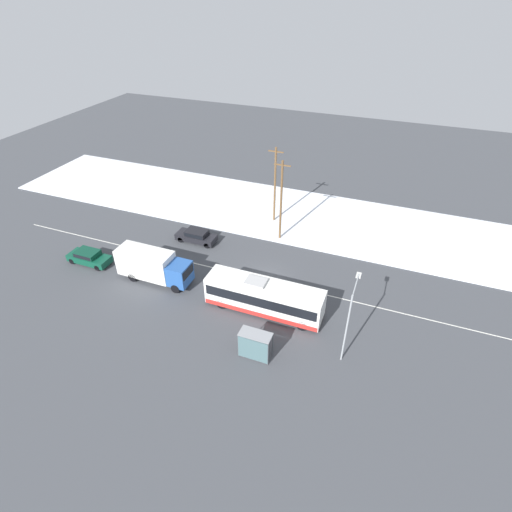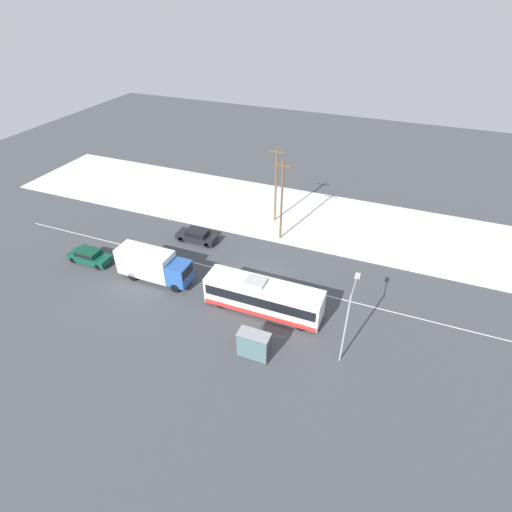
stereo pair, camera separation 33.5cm
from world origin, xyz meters
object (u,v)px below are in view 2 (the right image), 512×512
Objects in this scene: pedestrian_at_stop at (260,337)px; bus_shelter at (253,343)px; box_truck at (153,264)px; sedan_car at (197,235)px; utility_pole_roadside at (282,200)px; city_bus at (263,297)px; utility_pole_snowlot at (276,185)px; streetlamp at (349,314)px; parked_car_near_truck at (89,256)px.

pedestrian_at_stop is 1.56m from bus_shelter.
box_truck reaches higher than sedan_car.
utility_pole_roadside is at bearing -154.90° from sedan_car.
utility_pole_roadside is (-2.49, 11.95, 3.36)m from city_bus.
utility_pole_roadside reaches higher than bus_shelter.
streetlamp is at bearing -56.15° from utility_pole_snowlot.
utility_pole_snowlot reaches higher than city_bus.
box_truck reaches higher than city_bus.
streetlamp is (19.33, -2.73, 2.57)m from box_truck.
utility_pole_roadside is (9.18, 11.69, 3.15)m from box_truck.
utility_pole_roadside is (-3.70, 17.43, 3.23)m from bus_shelter.
streetlamp is (6.37, 1.59, 3.30)m from pedestrian_at_stop.
utility_pole_snowlot reaches higher than bus_shelter.
parked_car_near_truck is (-19.62, 0.17, -0.75)m from city_bus.
utility_pole_roadside is (-3.78, 16.01, 3.88)m from pedestrian_at_stop.
streetlamp reaches higher than parked_car_near_truck.
bus_shelter is (-0.08, -1.42, 0.64)m from pedestrian_at_stop.
box_truck is 8.01m from parked_car_near_truck.
utility_pole_snowlot is at bearing 106.27° from pedestrian_at_stop.
sedan_car is 0.69× the size of streetlamp.
box_truck is 1.12× the size of streetlamp.
pedestrian_at_stop reaches higher than sedan_car.
streetlamp is 17.65m from utility_pole_roadside.
utility_pole_roadside is at bearing 101.79° from city_bus.
parked_car_near_truck is 1.80× the size of bus_shelter.
sedan_car is at bearing 132.51° from bus_shelter.
city_bus is at bearing 102.40° from bus_shelter.
utility_pole_snowlot is at bearing 45.43° from parked_car_near_truck.
utility_pole_snowlot is (7.22, 15.31, 3.10)m from box_truck.
pedestrian_at_stop is 20.81m from utility_pole_snowlot.
sedan_car is 10.91m from utility_pole_snowlot.
parked_car_near_truck is 21.60m from bus_shelter.
box_truck is 1.64× the size of parked_car_near_truck.
city_bus is 16.53m from utility_pole_snowlot.
bus_shelter is 0.27× the size of utility_pole_roadside.
utility_pole_snowlot reaches higher than parked_car_near_truck.
city_bus is 5.62m from bus_shelter.
parked_car_near_truck is at bearing 42.27° from sedan_car.
utility_pole_snowlot is (-5.73, 19.63, 3.83)m from pedestrian_at_stop.
parked_car_near_truck is at bearing 174.47° from streetlamp.
city_bus is at bearing -0.49° from parked_car_near_truck.
bus_shelter is at bearing -77.60° from city_bus.
box_truck is at bearing 161.55° from pedestrian_at_stop.
pedestrian_at_stop is at bearing -11.43° from parked_car_near_truck.
city_bus is at bearing 144.44° from sedan_car.
pedestrian_at_stop is at bearing -18.45° from box_truck.
streetlamp is at bearing 25.02° from bus_shelter.
streetlamp is at bearing -17.90° from city_bus.
city_bus is 1.59× the size of streetlamp.
streetlamp is (6.45, 3.01, 2.66)m from bus_shelter.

